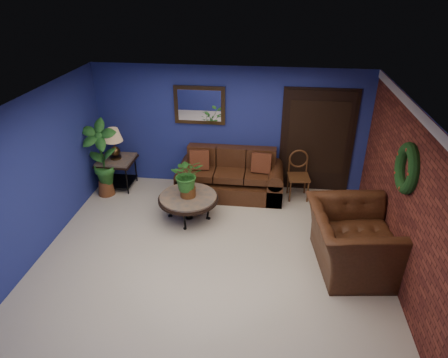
# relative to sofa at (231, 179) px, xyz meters

# --- Properties ---
(floor) EXTENTS (5.50, 5.50, 0.00)m
(floor) POSITION_rel_sofa_xyz_m (-0.07, -2.08, -0.31)
(floor) COLOR beige
(floor) RESTS_ON ground
(wall_back) EXTENTS (5.50, 0.04, 2.50)m
(wall_back) POSITION_rel_sofa_xyz_m (-0.07, 0.42, 0.94)
(wall_back) COLOR navy
(wall_back) RESTS_ON ground
(wall_left) EXTENTS (0.04, 5.00, 2.50)m
(wall_left) POSITION_rel_sofa_xyz_m (-2.82, -2.08, 0.94)
(wall_left) COLOR navy
(wall_left) RESTS_ON ground
(wall_right_brick) EXTENTS (0.04, 5.00, 2.50)m
(wall_right_brick) POSITION_rel_sofa_xyz_m (2.68, -2.08, 0.94)
(wall_right_brick) COLOR maroon
(wall_right_brick) RESTS_ON ground
(ceiling) EXTENTS (5.50, 5.00, 0.02)m
(ceiling) POSITION_rel_sofa_xyz_m (-0.07, -2.08, 2.19)
(ceiling) COLOR white
(ceiling) RESTS_ON wall_back
(crown_molding) EXTENTS (0.03, 5.00, 0.14)m
(crown_molding) POSITION_rel_sofa_xyz_m (2.65, -2.08, 2.12)
(crown_molding) COLOR white
(crown_molding) RESTS_ON wall_right_brick
(wall_mirror) EXTENTS (1.02, 0.06, 0.77)m
(wall_mirror) POSITION_rel_sofa_xyz_m (-0.67, 0.38, 1.41)
(wall_mirror) COLOR #483219
(wall_mirror) RESTS_ON wall_back
(closet_door) EXTENTS (1.44, 0.06, 2.18)m
(closet_door) POSITION_rel_sofa_xyz_m (1.68, 0.39, 0.74)
(closet_door) COLOR black
(closet_door) RESTS_ON wall_back
(wreath) EXTENTS (0.16, 0.72, 0.72)m
(wreath) POSITION_rel_sofa_xyz_m (2.62, -2.03, 1.39)
(wreath) COLOR black
(wreath) RESTS_ON wall_right_brick
(sofa) EXTENTS (2.10, 0.91, 0.95)m
(sofa) POSITION_rel_sofa_xyz_m (0.00, 0.00, 0.00)
(sofa) COLOR #442213
(sofa) RESTS_ON ground
(coffee_table) EXTENTS (1.10, 1.10, 0.47)m
(coffee_table) POSITION_rel_sofa_xyz_m (-0.66, -1.04, 0.10)
(coffee_table) COLOR #514B47
(coffee_table) RESTS_ON ground
(end_table) EXTENTS (0.72, 0.72, 0.66)m
(end_table) POSITION_rel_sofa_xyz_m (-2.37, -0.03, 0.20)
(end_table) COLOR #514B47
(end_table) RESTS_ON ground
(table_lamp) EXTENTS (0.37, 0.37, 0.62)m
(table_lamp) POSITION_rel_sofa_xyz_m (-2.37, -0.03, 0.75)
(table_lamp) COLOR #483219
(table_lamp) RESTS_ON end_table
(side_chair) EXTENTS (0.45, 0.45, 0.97)m
(side_chair) POSITION_rel_sofa_xyz_m (1.35, 0.04, 0.24)
(side_chair) COLOR #593519
(side_chair) RESTS_ON ground
(armchair) EXTENTS (1.45, 1.60, 0.95)m
(armchair) POSITION_rel_sofa_xyz_m (2.08, -2.06, 0.16)
(armchair) COLOR #442213
(armchair) RESTS_ON ground
(coffee_plant) EXTENTS (0.67, 0.62, 0.75)m
(coffee_plant) POSITION_rel_sofa_xyz_m (-0.66, -1.04, 0.57)
(coffee_plant) COLOR brown
(coffee_plant) RESTS_ON coffee_table
(floor_plant) EXTENTS (0.40, 0.33, 0.84)m
(floor_plant) POSITION_rel_sofa_xyz_m (2.28, -1.24, 0.13)
(floor_plant) COLOR brown
(floor_plant) RESTS_ON ground
(tall_plant) EXTENTS (0.74, 0.53, 1.57)m
(tall_plant) POSITION_rel_sofa_xyz_m (-2.52, -0.37, 0.55)
(tall_plant) COLOR brown
(tall_plant) RESTS_ON ground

